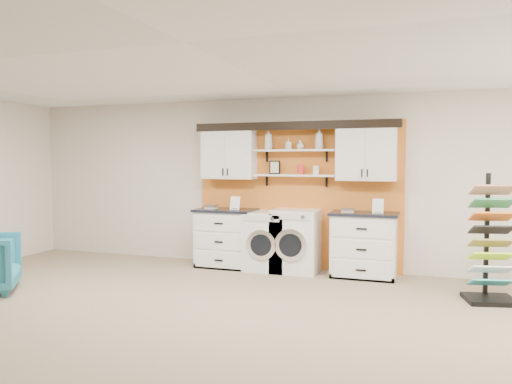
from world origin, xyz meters
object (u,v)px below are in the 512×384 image
at_px(washer, 268,241).
at_px(sample_rack, 490,261).
at_px(base_cabinet_left, 226,238).
at_px(dryer, 296,241).
at_px(base_cabinet_right, 364,245).

bearing_deg(washer, sample_rack, -14.40).
distance_m(base_cabinet_left, dryer, 1.20).
bearing_deg(sample_rack, base_cabinet_left, 155.45).
relative_size(base_cabinet_right, sample_rack, 0.63).
distance_m(washer, dryer, 0.47).
xyz_separation_m(washer, dryer, (0.47, 0.00, 0.02)).
xyz_separation_m(base_cabinet_left, dryer, (1.20, -0.00, 0.02)).
distance_m(base_cabinet_right, washer, 1.53).
height_order(washer, dryer, dryer).
relative_size(washer, sample_rack, 0.59).
distance_m(base_cabinet_right, sample_rack, 1.85).
relative_size(base_cabinet_right, washer, 1.07).
height_order(washer, sample_rack, sample_rack).
relative_size(base_cabinet_left, dryer, 0.99).
bearing_deg(sample_rack, base_cabinet_right, 140.92).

